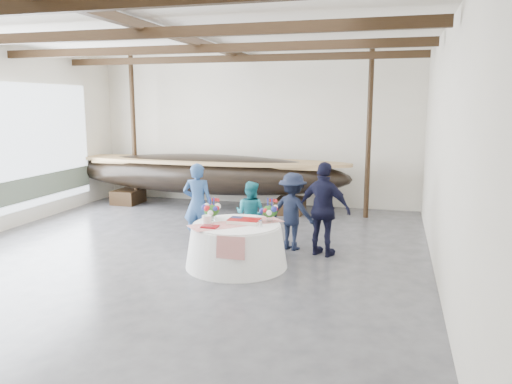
# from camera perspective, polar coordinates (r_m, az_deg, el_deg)

# --- Properties ---
(floor) EXTENTS (10.00, 12.00, 0.01)m
(floor) POSITION_cam_1_polar(r_m,az_deg,el_deg) (10.28, -9.32, -7.55)
(floor) COLOR #3D3D42
(floor) RESTS_ON ground
(wall_back) EXTENTS (10.00, 0.02, 4.50)m
(wall_back) POSITION_cam_1_polar(r_m,az_deg,el_deg) (15.47, -0.15, 6.99)
(wall_back) COLOR silver
(wall_back) RESTS_ON ground
(wall_right) EXTENTS (0.02, 12.00, 4.50)m
(wall_right) POSITION_cam_1_polar(r_m,az_deg,el_deg) (8.94, 20.79, 4.02)
(wall_right) COLOR silver
(wall_right) RESTS_ON ground
(ceiling) EXTENTS (10.00, 12.00, 0.01)m
(ceiling) POSITION_cam_1_polar(r_m,az_deg,el_deg) (9.90, -10.10, 18.11)
(ceiling) COLOR white
(ceiling) RESTS_ON wall_back
(pavilion_structure) EXTENTS (9.80, 11.76, 4.50)m
(pavilion_structure) POSITION_cam_1_polar(r_m,az_deg,el_deg) (10.59, -8.02, 14.93)
(pavilion_structure) COLOR black
(pavilion_structure) RESTS_ON ground
(open_bay) EXTENTS (0.03, 7.00, 3.20)m
(open_bay) POSITION_cam_1_polar(r_m,az_deg,el_deg) (13.50, -27.14, 3.61)
(open_bay) COLOR silver
(open_bay) RESTS_ON ground
(longboat_display) EXTENTS (8.62, 1.72, 1.62)m
(longboat_display) POSITION_cam_1_polar(r_m,az_deg,el_deg) (14.85, -5.83, 2.09)
(longboat_display) COLOR black
(longboat_display) RESTS_ON ground
(banquet_table) EXTENTS (1.96, 1.96, 0.84)m
(banquet_table) POSITION_cam_1_polar(r_m,az_deg,el_deg) (9.62, -2.25, -6.05)
(banquet_table) COLOR white
(banquet_table) RESTS_ON ground
(tabletop_items) EXTENTS (1.71, 1.62, 0.40)m
(tabletop_items) POSITION_cam_1_polar(r_m,az_deg,el_deg) (9.64, -2.17, -2.55)
(tabletop_items) COLOR #B51412
(tabletop_items) RESTS_ON banquet_table
(guest_woman_blue) EXTENTS (0.70, 0.50, 1.82)m
(guest_woman_blue) POSITION_cam_1_polar(r_m,az_deg,el_deg) (11.06, -6.68, -1.36)
(guest_woman_blue) COLOR navy
(guest_woman_blue) RESTS_ON ground
(guest_woman_teal) EXTENTS (0.79, 0.67, 1.44)m
(guest_woman_teal) POSITION_cam_1_polar(r_m,az_deg,el_deg) (10.85, -0.64, -2.53)
(guest_woman_teal) COLOR teal
(guest_woman_teal) RESTS_ON ground
(guest_man_left) EXTENTS (1.21, 0.91, 1.65)m
(guest_man_left) POSITION_cam_1_polar(r_m,az_deg,el_deg) (10.64, 4.21, -2.22)
(guest_man_left) COLOR black
(guest_man_left) RESTS_ON ground
(guest_man_right) EXTENTS (1.23, 0.80, 1.94)m
(guest_man_right) POSITION_cam_1_polar(r_m,az_deg,el_deg) (10.23, 7.80, -1.98)
(guest_man_right) COLOR black
(guest_man_right) RESTS_ON ground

